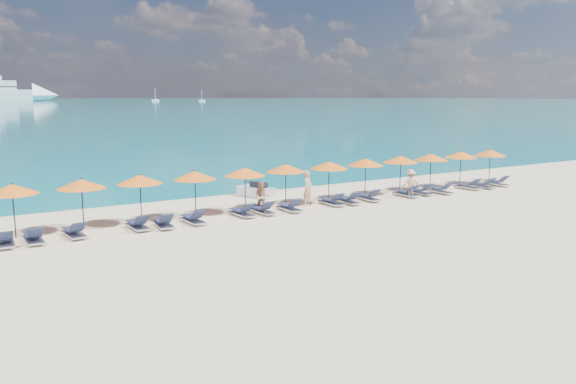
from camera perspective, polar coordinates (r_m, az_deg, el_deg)
ground at (r=24.54m, az=3.61°, el=-3.79°), size 1400.00×1400.00×0.00m
sailboat_near at (r=527.41m, az=-8.74°, el=9.20°), size 5.86×1.95×10.74m
sailboat_far at (r=552.38m, az=-13.32°, el=9.09°), size 6.85×2.28×12.55m
jetski at (r=32.23m, az=-3.21°, el=0.12°), size 1.59×2.52×0.84m
beachgoer_a at (r=29.44m, az=2.03°, el=0.39°), size 0.82×0.76×1.89m
beachgoer_b at (r=27.82m, az=-2.68°, el=-0.50°), size 0.87×0.82×1.57m
beachgoer_c at (r=32.55m, az=12.34°, el=0.84°), size 1.15×0.80×1.63m
umbrella_2 at (r=25.22m, az=-26.24°, el=0.25°), size 2.10×2.10×2.28m
umbrella_3 at (r=25.59m, az=-20.26°, el=0.79°), size 2.10×2.10×2.28m
umbrella_4 at (r=26.17m, az=-14.82°, el=1.26°), size 2.10×2.10×2.28m
umbrella_5 at (r=26.94m, az=-9.45°, el=1.69°), size 2.10×2.10×2.28m
umbrella_6 at (r=27.84m, az=-4.40°, el=2.05°), size 2.10×2.10×2.28m
umbrella_7 at (r=29.20m, az=-0.23°, el=2.45°), size 2.10×2.10×2.28m
umbrella_8 at (r=30.48m, az=4.19°, el=2.73°), size 2.10×2.10×2.28m
umbrella_9 at (r=32.16m, az=7.89°, el=3.03°), size 2.10×2.10×2.28m
umbrella_10 at (r=33.93m, az=11.39°, el=3.28°), size 2.10×2.10×2.28m
umbrella_11 at (r=35.62m, az=14.34°, el=3.47°), size 2.10×2.10×2.28m
umbrella_12 at (r=37.51m, az=17.17°, el=3.65°), size 2.10×2.10×2.28m
umbrella_13 at (r=39.34m, az=19.88°, el=3.77°), size 2.10×2.10×2.28m
lounger_3 at (r=24.29m, az=-26.82°, el=-4.42°), size 0.68×1.72×0.66m
lounger_4 at (r=24.34m, az=-24.45°, el=-4.21°), size 0.67×1.72×0.66m
lounger_5 at (r=24.67m, az=-20.91°, el=-3.79°), size 0.78×1.75×0.66m
lounger_6 at (r=25.22m, az=-15.03°, el=-3.19°), size 0.69×1.73×0.66m
lounger_7 at (r=25.30m, az=-12.55°, el=-3.05°), size 0.76×1.74×0.66m
lounger_8 at (r=25.83m, az=-9.62°, el=-2.68°), size 0.73×1.74×0.66m
lounger_9 at (r=27.03m, az=-4.69°, el=-2.02°), size 0.76×1.75×0.66m
lounger_10 at (r=27.51m, az=-2.62°, el=-1.79°), size 0.73×1.74×0.66m
lounger_11 at (r=28.14m, az=0.14°, el=-1.51°), size 0.63×1.70×0.66m
lounger_12 at (r=29.74m, az=4.45°, el=-0.93°), size 0.62×1.70×0.66m
lounger_13 at (r=30.21m, az=6.13°, el=-0.79°), size 0.71×1.73×0.66m
lounger_14 at (r=31.22m, az=8.18°, el=-0.48°), size 0.71×1.73×0.66m
lounger_15 at (r=32.89m, az=11.91°, el=-0.07°), size 0.66×1.71×0.66m
lounger_16 at (r=33.62m, az=13.28°, el=0.09°), size 0.68×1.72×0.66m
lounger_17 at (r=34.40m, az=15.22°, el=0.22°), size 0.62×1.70×0.66m
lounger_18 at (r=36.45m, az=17.79°, el=0.62°), size 0.70×1.73×0.66m
lounger_19 at (r=37.15m, az=19.19°, el=0.71°), size 0.69×1.72×0.66m
lounger_20 at (r=38.47m, az=20.48°, el=0.93°), size 0.76×1.75×0.66m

